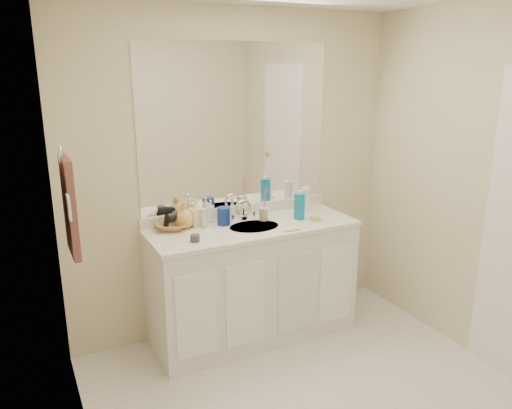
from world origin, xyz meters
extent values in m
cube|color=beige|center=(0.00, 1.30, 1.20)|extent=(2.60, 0.02, 2.40)
cube|color=beige|center=(-1.30, 0.00, 1.20)|extent=(0.02, 2.60, 2.40)
cube|color=beige|center=(1.30, 0.00, 1.20)|extent=(0.02, 2.60, 2.40)
cube|color=white|center=(0.00, 1.02, 0.42)|extent=(1.50, 0.55, 0.85)
cube|color=white|center=(0.00, 1.02, 0.86)|extent=(1.52, 0.57, 0.03)
cube|color=silver|center=(0.00, 1.29, 0.92)|extent=(1.52, 0.03, 0.08)
cylinder|color=beige|center=(0.00, 1.00, 0.87)|extent=(0.37, 0.37, 0.02)
cylinder|color=silver|center=(0.00, 1.18, 0.94)|extent=(0.02, 0.02, 0.11)
cube|color=white|center=(0.00, 1.29, 1.56)|extent=(1.48, 0.01, 1.20)
cylinder|color=navy|center=(-0.18, 1.14, 0.94)|extent=(0.12, 0.12, 0.13)
cylinder|color=beige|center=(0.13, 1.10, 0.93)|extent=(0.09, 0.09, 0.09)
cylinder|color=#FA41A9|center=(0.14, 1.10, 1.03)|extent=(0.02, 0.04, 0.20)
cylinder|color=#0D7BA4|center=(0.38, 1.02, 0.98)|extent=(0.10, 0.10, 0.20)
cylinder|color=white|center=(0.52, 1.16, 0.97)|extent=(0.08, 0.08, 0.19)
cube|color=white|center=(0.46, 0.91, 0.89)|extent=(0.10, 0.08, 0.01)
cube|color=#A3CE32|center=(0.46, 0.91, 0.90)|extent=(0.08, 0.07, 0.02)
cube|color=orange|center=(0.19, 0.79, 0.88)|extent=(0.11, 0.03, 0.00)
cylinder|color=#37353D|center=(-0.49, 0.90, 0.90)|extent=(0.08, 0.08, 0.04)
cylinder|color=silver|center=(-0.33, 1.13, 0.95)|extent=(0.05, 0.05, 0.14)
imported|color=white|center=(-0.24, 1.24, 0.96)|extent=(0.07, 0.07, 0.17)
imported|color=#FEF8CF|center=(-0.37, 1.21, 0.98)|extent=(0.11, 0.11, 0.19)
imported|color=#DAAD54|center=(-0.46, 1.20, 0.97)|extent=(0.16, 0.16, 0.19)
imported|color=#AB7B45|center=(-0.55, 1.20, 0.91)|extent=(0.30, 0.30, 0.06)
cylinder|color=black|center=(-0.53, 1.20, 0.97)|extent=(0.14, 0.11, 0.06)
torus|color=silver|center=(-1.27, 0.77, 1.55)|extent=(0.01, 0.11, 0.11)
cube|color=#502E2B|center=(-1.25, 0.77, 1.25)|extent=(0.04, 0.32, 0.55)
cube|color=white|center=(-1.27, 0.57, 1.30)|extent=(0.01, 0.08, 0.13)
camera|label=1|loc=(-1.51, -2.04, 2.01)|focal=35.00mm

